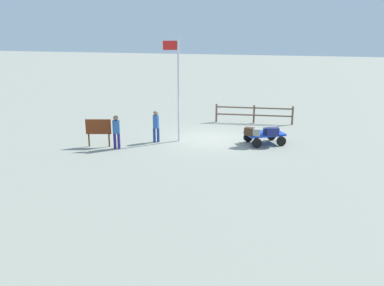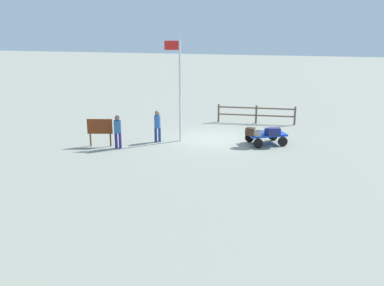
{
  "view_description": "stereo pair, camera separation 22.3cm",
  "coord_description": "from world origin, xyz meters",
  "px_view_note": "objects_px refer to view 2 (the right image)",
  "views": [
    {
      "loc": [
        -3.87,
        22.04,
        6.09
      ],
      "look_at": [
        -0.24,
        6.0,
        1.43
      ],
      "focal_mm": 40.3,
      "sensor_mm": 36.0,
      "label": 1
    },
    {
      "loc": [
        -4.09,
        21.98,
        6.09
      ],
      "look_at": [
        -0.24,
        6.0,
        1.43
      ],
      "focal_mm": 40.3,
      "sensor_mm": 36.0,
      "label": 2
    }
  ],
  "objects_px": {
    "suitcase_maroon": "(251,132)",
    "flagpole": "(179,84)",
    "worker_trailing": "(118,129)",
    "signboard": "(100,128)",
    "luggage_cart": "(266,136)",
    "worker_lead": "(157,124)",
    "suitcase_grey": "(274,132)",
    "suitcase_tan": "(257,132)",
    "suitcase_navy": "(270,132)"
  },
  "relations": [
    {
      "from": "suitcase_maroon",
      "to": "flagpole",
      "type": "relative_size",
      "value": 0.1
    },
    {
      "from": "worker_trailing",
      "to": "signboard",
      "type": "distance_m",
      "value": 1.01
    },
    {
      "from": "worker_trailing",
      "to": "flagpole",
      "type": "relative_size",
      "value": 0.32
    },
    {
      "from": "luggage_cart",
      "to": "signboard",
      "type": "distance_m",
      "value": 8.41
    },
    {
      "from": "worker_trailing",
      "to": "worker_lead",
      "type": "bearing_deg",
      "value": -134.89
    },
    {
      "from": "suitcase_maroon",
      "to": "flagpole",
      "type": "bearing_deg",
      "value": -3.44
    },
    {
      "from": "suitcase_grey",
      "to": "worker_trailing",
      "type": "relative_size",
      "value": 0.4
    },
    {
      "from": "luggage_cart",
      "to": "suitcase_grey",
      "type": "distance_m",
      "value": 0.69
    },
    {
      "from": "suitcase_tan",
      "to": "signboard",
      "type": "relative_size",
      "value": 0.32
    },
    {
      "from": "signboard",
      "to": "flagpole",
      "type": "bearing_deg",
      "value": -151.8
    },
    {
      "from": "suitcase_grey",
      "to": "worker_trailing",
      "type": "height_order",
      "value": "worker_trailing"
    },
    {
      "from": "worker_trailing",
      "to": "suitcase_navy",
      "type": "bearing_deg",
      "value": -163.41
    },
    {
      "from": "suitcase_maroon",
      "to": "signboard",
      "type": "distance_m",
      "value": 7.54
    },
    {
      "from": "worker_lead",
      "to": "worker_trailing",
      "type": "height_order",
      "value": "worker_lead"
    },
    {
      "from": "flagpole",
      "to": "suitcase_maroon",
      "type": "bearing_deg",
      "value": 176.56
    },
    {
      "from": "suitcase_maroon",
      "to": "signboard",
      "type": "xyz_separation_m",
      "value": [
        7.35,
        1.69,
        0.16
      ]
    },
    {
      "from": "luggage_cart",
      "to": "worker_trailing",
      "type": "bearing_deg",
      "value": 19.13
    },
    {
      "from": "luggage_cart",
      "to": "suitcase_tan",
      "type": "xyz_separation_m",
      "value": [
        0.4,
        0.65,
        0.33
      ]
    },
    {
      "from": "suitcase_grey",
      "to": "flagpole",
      "type": "distance_m",
      "value": 5.39
    },
    {
      "from": "luggage_cart",
      "to": "flagpole",
      "type": "distance_m",
      "value": 5.17
    },
    {
      "from": "suitcase_tan",
      "to": "worker_trailing",
      "type": "height_order",
      "value": "worker_trailing"
    },
    {
      "from": "worker_lead",
      "to": "luggage_cart",
      "type": "bearing_deg",
      "value": -170.82
    },
    {
      "from": "suitcase_tan",
      "to": "suitcase_maroon",
      "type": "bearing_deg",
      "value": -2.15
    },
    {
      "from": "suitcase_tan",
      "to": "suitcase_navy",
      "type": "xyz_separation_m",
      "value": [
        -0.63,
        -0.38,
        -0.02
      ]
    },
    {
      "from": "suitcase_grey",
      "to": "worker_lead",
      "type": "distance_m",
      "value": 5.97
    },
    {
      "from": "suitcase_maroon",
      "to": "suitcase_tan",
      "type": "distance_m",
      "value": 0.32
    },
    {
      "from": "suitcase_navy",
      "to": "flagpole",
      "type": "xyz_separation_m",
      "value": [
        4.71,
        0.14,
        2.25
      ]
    },
    {
      "from": "luggage_cart",
      "to": "suitcase_tan",
      "type": "distance_m",
      "value": 0.83
    },
    {
      "from": "luggage_cart",
      "to": "worker_trailing",
      "type": "relative_size",
      "value": 1.32
    },
    {
      "from": "luggage_cart",
      "to": "worker_trailing",
      "type": "distance_m",
      "value": 7.49
    },
    {
      "from": "luggage_cart",
      "to": "signboard",
      "type": "height_order",
      "value": "signboard"
    },
    {
      "from": "worker_trailing",
      "to": "signboard",
      "type": "bearing_deg",
      "value": -6.54
    },
    {
      "from": "suitcase_tan",
      "to": "worker_lead",
      "type": "bearing_deg",
      "value": 2.66
    },
    {
      "from": "flagpole",
      "to": "signboard",
      "type": "distance_m",
      "value": 4.55
    },
    {
      "from": "suitcase_maroon",
      "to": "worker_trailing",
      "type": "xyz_separation_m",
      "value": [
        6.35,
        1.81,
        0.2
      ]
    },
    {
      "from": "flagpole",
      "to": "suitcase_tan",
      "type": "bearing_deg",
      "value": 176.66
    },
    {
      "from": "suitcase_navy",
      "to": "flagpole",
      "type": "relative_size",
      "value": 0.11
    },
    {
      "from": "suitcase_maroon",
      "to": "signboard",
      "type": "bearing_deg",
      "value": 12.98
    },
    {
      "from": "luggage_cart",
      "to": "flagpole",
      "type": "relative_size",
      "value": 0.42
    },
    {
      "from": "signboard",
      "to": "worker_lead",
      "type": "bearing_deg",
      "value": -150.49
    },
    {
      "from": "suitcase_grey",
      "to": "worker_lead",
      "type": "relative_size",
      "value": 0.39
    },
    {
      "from": "luggage_cart",
      "to": "suitcase_navy",
      "type": "bearing_deg",
      "value": 129.52
    },
    {
      "from": "suitcase_maroon",
      "to": "worker_lead",
      "type": "distance_m",
      "value": 4.8
    },
    {
      "from": "luggage_cart",
      "to": "signboard",
      "type": "relative_size",
      "value": 1.57
    },
    {
      "from": "worker_trailing",
      "to": "flagpole",
      "type": "height_order",
      "value": "flagpole"
    },
    {
      "from": "suitcase_navy",
      "to": "worker_trailing",
      "type": "bearing_deg",
      "value": 16.59
    },
    {
      "from": "suitcase_tan",
      "to": "worker_trailing",
      "type": "relative_size",
      "value": 0.27
    },
    {
      "from": "suitcase_maroon",
      "to": "suitcase_navy",
      "type": "bearing_deg",
      "value": -158.88
    },
    {
      "from": "suitcase_grey",
      "to": "suitcase_navy",
      "type": "xyz_separation_m",
      "value": [
        0.21,
        -0.14,
        -0.04
      ]
    },
    {
      "from": "suitcase_grey",
      "to": "flagpole",
      "type": "relative_size",
      "value": 0.13
    }
  ]
}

